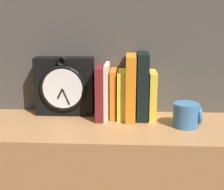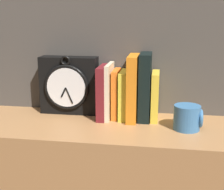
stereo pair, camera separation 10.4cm
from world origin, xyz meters
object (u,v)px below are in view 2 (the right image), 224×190
Objects in this scene: book_slot0_maroon at (103,92)px; book_slot6_yellow at (155,96)px; mug at (188,117)px; book_slot1_cream at (109,91)px; book_slot4_orange at (133,88)px; book_slot3_yellow at (124,95)px; book_slot5_black at (145,87)px; book_slot2_orange at (116,94)px; clock at (69,85)px.

book_slot0_maroon is 1.11× the size of book_slot6_yellow.
mug is (0.11, -0.09, -0.04)m from book_slot6_yellow.
book_slot1_cream is at bearing 163.03° from mug.
book_slot1_cream is at bearing 176.24° from book_slot4_orange.
book_slot1_cream reaches higher than book_slot6_yellow.
book_slot0_maroon is 1.10× the size of book_slot3_yellow.
book_slot4_orange reaches higher than book_slot0_maroon.
book_slot4_orange is (0.03, -0.01, 0.03)m from book_slot3_yellow.
mug is (0.27, -0.08, -0.06)m from book_slot1_cream.
book_slot5_black is at bearing 2.19° from book_slot0_maroon.
book_slot2_orange is 0.74× the size of book_slot5_black.
book_slot3_yellow is at bearing 162.60° from book_slot4_orange.
book_slot0_maroon is 0.15m from book_slot5_black.
book_slot3_yellow is 0.73× the size of book_slot5_black.
book_slot3_yellow is 1.87× the size of mug.
book_slot5_black is at bearing -3.46° from book_slot2_orange.
book_slot3_yellow is at bearing 5.33° from book_slot0_maroon.
book_slot0_maroon is 0.19m from book_slot6_yellow.
book_slot1_cream is 0.06m from book_slot3_yellow.
book_slot1_cream reaches higher than book_slot3_yellow.
clock is 0.25m from book_slot4_orange.
mug is (0.25, -0.09, -0.05)m from book_slot2_orange.
mug is (0.19, -0.08, -0.07)m from book_slot4_orange.
mug is (0.43, -0.11, -0.07)m from clock.
book_slot3_yellow is at bearing -9.25° from book_slot2_orange.
book_slot1_cream is 0.03m from book_slot2_orange.
book_slot4_orange is at bearing -13.49° from book_slot2_orange.
book_slot3_yellow is at bearing 4.75° from book_slot1_cream.
book_slot4_orange reaches higher than book_slot6_yellow.
clock reaches higher than book_slot1_cream.
book_slot0_maroon is 0.08m from book_slot3_yellow.
clock is at bearing 173.64° from book_slot3_yellow.
book_slot2_orange is 0.27m from mug.
book_slot1_cream is at bearing -157.52° from book_slot2_orange.
mug is at bearing -21.76° from book_slot3_yellow.
book_slot2_orange is 0.76× the size of book_slot4_orange.
book_slot3_yellow is (0.03, -0.00, -0.00)m from book_slot2_orange.
clock is at bearing 172.15° from book_slot4_orange.
book_slot4_orange is at bearing -17.40° from book_slot3_yellow.
book_slot0_maroon is 0.31m from mug.
book_slot6_yellow is (0.11, 0.00, -0.00)m from book_slot3_yellow.
book_slot4_orange is at bearing -1.60° from book_slot0_maroon.
book_slot4_orange is 2.51× the size of mug.
clock is at bearing 167.39° from book_slot0_maroon.
clock is 0.97× the size of book_slot4_orange.
book_slot1_cream is 0.16m from book_slot6_yellow.
book_slot2_orange is at bearing 166.51° from book_slot4_orange.
book_slot4_orange reaches higher than book_slot1_cream.
book_slot0_maroon is 0.05m from book_slot2_orange.
book_slot2_orange is at bearing 14.98° from book_slot0_maroon.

